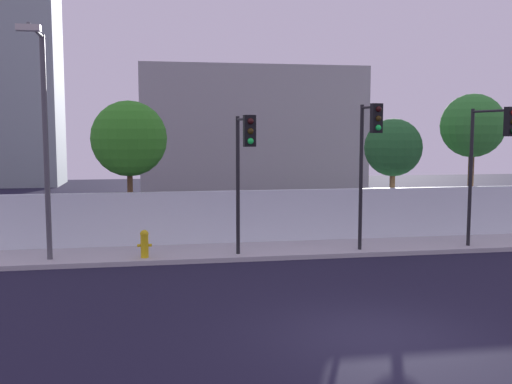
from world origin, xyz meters
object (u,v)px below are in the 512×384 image
Objects in this scene: fire_hydrant at (144,243)px; traffic_light_center at (491,146)px; traffic_light_left at (244,154)px; street_lamp_curbside at (43,127)px; roadside_tree_midleft at (393,148)px; roadside_tree_leftmost at (129,139)px; roadside_tree_midright at (473,126)px; traffic_light_right at (369,145)px.

traffic_light_center is at bearing -4.07° from fire_hydrant.
traffic_light_left is at bearing 179.76° from traffic_light_center.
street_lamp_curbside reaches higher than fire_hydrant.
traffic_light_left is 7.22m from roadside_tree_midleft.
traffic_light_center is 13.79m from street_lamp_curbside.
roadside_tree_midleft is (9.20, 2.91, 2.76)m from fire_hydrant.
roadside_tree_leftmost is (2.30, 2.95, -0.39)m from street_lamp_curbside.
traffic_light_left is 5.03× the size of fire_hydrant.
traffic_light_left is 4.09m from fire_hydrant.
roadside_tree_leftmost is (-3.48, 3.65, 0.41)m from traffic_light_left.
traffic_light_left is 5.06m from roadside_tree_leftmost.
street_lamp_curbside is at bearing -169.02° from roadside_tree_midright.
traffic_light_right is 0.71× the size of street_lamp_curbside.
roadside_tree_leftmost is (-11.45, 3.69, 0.21)m from traffic_light_center.
traffic_light_center is at bearing -5.41° from traffic_light_right.
traffic_light_center is 0.84× the size of roadside_tree_midright.
street_lamp_curbside reaches higher than roadside_tree_midright.
fire_hydrant is (-6.99, 0.40, -2.95)m from traffic_light_right.
roadside_tree_midright reaches higher than roadside_tree_leftmost.
street_lamp_curbside is 1.31× the size of roadside_tree_leftmost.
traffic_light_right reaches higher than fire_hydrant.
traffic_light_right is at bearing -3.30° from fire_hydrant.
fire_hydrant is (2.81, 0.04, -3.51)m from street_lamp_curbside.
street_lamp_curbside is 1.22× the size of roadside_tree_midright.
traffic_light_center is 1.03× the size of roadside_tree_midleft.
roadside_tree_midright is (15.22, 2.95, 0.06)m from street_lamp_curbside.
street_lamp_curbside is 7.75× the size of fire_hydrant.
roadside_tree_leftmost is at bearing 133.56° from traffic_light_left.
roadside_tree_midright is (1.46, 3.69, 0.66)m from traffic_light_center.
roadside_tree_midright is at bearing 0.00° from roadside_tree_leftmost.
roadside_tree_leftmost is 0.93× the size of roadside_tree_midright.
fire_hydrant is 0.16× the size of roadside_tree_midright.
roadside_tree_leftmost reaches higher than traffic_light_center.
fire_hydrant is at bearing -162.45° from roadside_tree_midleft.
traffic_light_center reaches higher than roadside_tree_midleft.
roadside_tree_leftmost is (-7.50, 3.31, 0.17)m from traffic_light_right.
traffic_light_right is 0.86× the size of roadside_tree_midright.
roadside_tree_leftmost reaches higher than traffic_light_right.
traffic_light_center is at bearing -17.85° from roadside_tree_leftmost.
traffic_light_center is 12.03m from roadside_tree_leftmost.
roadside_tree_midleft is at bearing 115.32° from traffic_light_center.
traffic_light_center is 0.91× the size of roadside_tree_leftmost.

